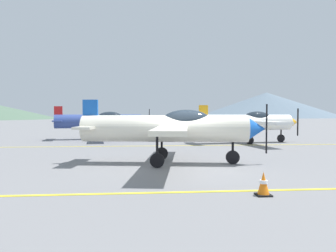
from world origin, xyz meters
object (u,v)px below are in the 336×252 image
(airplane_mid, at_px, (249,122))
(airplane_near, at_px, (172,128))
(traffic_cone_side, at_px, (263,184))
(car_sedan, at_px, (169,126))
(airplane_far, at_px, (102,121))

(airplane_mid, bearing_deg, airplane_near, -125.14)
(airplane_mid, height_order, traffic_cone_side, airplane_mid)
(airplane_mid, xyz_separation_m, car_sedan, (-4.67, 9.98, -0.62))
(airplane_mid, relative_size, airplane_far, 1.00)
(car_sedan, relative_size, traffic_cone_side, 7.84)
(car_sedan, bearing_deg, airplane_near, -94.91)
(car_sedan, height_order, traffic_cone_side, car_sedan)
(airplane_mid, relative_size, traffic_cone_side, 14.70)
(airplane_near, distance_m, airplane_mid, 10.94)
(traffic_cone_side, bearing_deg, car_sedan, 90.24)
(airplane_near, xyz_separation_m, traffic_cone_side, (1.73, -5.39, -1.17))
(airplane_near, relative_size, car_sedan, 1.87)
(airplane_near, distance_m, car_sedan, 19.00)
(airplane_near, xyz_separation_m, car_sedan, (1.63, 18.92, -0.62))
(airplane_near, relative_size, traffic_cone_side, 14.69)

